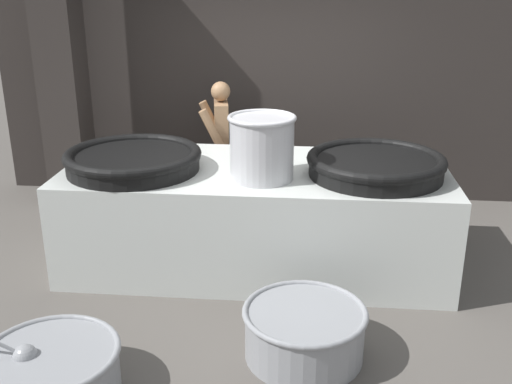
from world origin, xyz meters
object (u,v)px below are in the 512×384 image
giant_wok_far (376,164)px  cook (221,144)px  giant_wok_near (133,159)px  prep_bowl_vegetables (51,370)px  stock_pot (262,146)px  prep_bowl_meat (304,330)px

giant_wok_far → cook: (-1.59, 1.37, -0.23)m
giant_wok_near → prep_bowl_vegetables: size_ratio=1.05×
giant_wok_near → giant_wok_far: 2.18m
cook → prep_bowl_vegetables: (-0.65, -3.33, -0.65)m
cook → stock_pot: bearing=101.1°
stock_pot → cook: (-0.60, 1.54, -0.42)m
giant_wok_near → giant_wok_far: bearing=1.0°
prep_bowl_meat → giant_wok_far: bearing=66.9°
giant_wok_near → prep_bowl_vegetables: bearing=-91.7°
giant_wok_near → prep_bowl_meat: bearing=-39.5°
giant_wok_far → stock_pot: 1.03m
stock_pot → cook: cook is taller
prep_bowl_vegetables → prep_bowl_meat: bearing=19.7°
giant_wok_near → prep_bowl_meat: giant_wok_near is taller
stock_pot → prep_bowl_vegetables: stock_pot is taller
giant_wok_far → prep_bowl_vegetables: bearing=-138.9°
giant_wok_near → prep_bowl_meat: (1.60, -1.32, -0.86)m
giant_wok_near → cook: size_ratio=0.81×
giant_wok_near → stock_pot: stock_pot is taller
prep_bowl_meat → cook: bearing=110.4°
stock_pot → giant_wok_near: bearing=173.9°
giant_wok_far → prep_bowl_meat: (-0.58, -1.36, -0.86)m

